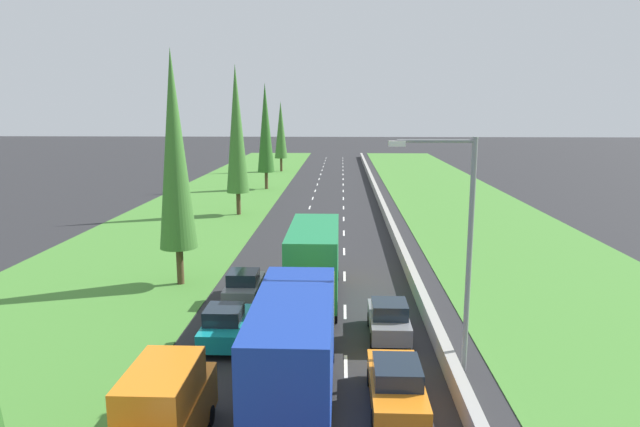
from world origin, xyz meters
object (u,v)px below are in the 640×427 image
at_px(grey_hatchback_left_lane, 244,286).
at_px(street_light_mast, 461,239).
at_px(poplar_tree_second, 175,151).
at_px(blue_box_truck_centre_lane, 296,348).
at_px(orange_van_left_lane, 165,411).
at_px(orange_sedan_right_lane, 396,384).
at_px(teal_hatchback_left_lane, 225,325).
at_px(grey_hatchback_right_lane, 389,319).
at_px(green_box_truck_centre_lane, 315,261).
at_px(poplar_tree_fifth, 281,130).
at_px(poplar_tree_fourth, 265,128).
at_px(poplar_tree_third, 237,130).

relative_size(grey_hatchback_left_lane, street_light_mast, 0.43).
bearing_deg(poplar_tree_second, blue_box_truck_centre_lane, -59.56).
xyz_separation_m(grey_hatchback_left_lane, street_light_mast, (9.52, -7.45, 4.40)).
bearing_deg(orange_van_left_lane, orange_sedan_right_lane, 23.10).
bearing_deg(grey_hatchback_left_lane, teal_hatchback_left_lane, -88.84).
height_order(grey_hatchback_left_lane, grey_hatchback_right_lane, same).
relative_size(teal_hatchback_left_lane, green_box_truck_centre_lane, 0.41).
bearing_deg(teal_hatchback_left_lane, grey_hatchback_left_lane, 91.16).
height_order(teal_hatchback_left_lane, green_box_truck_centre_lane, green_box_truck_centre_lane).
relative_size(grey_hatchback_left_lane, grey_hatchback_right_lane, 1.00).
bearing_deg(grey_hatchback_right_lane, green_box_truck_centre_lane, 126.82).
distance_m(orange_sedan_right_lane, poplar_tree_fifth, 74.07).
height_order(teal_hatchback_left_lane, poplar_tree_fourth, poplar_tree_fourth).
distance_m(orange_van_left_lane, poplar_tree_third, 38.54).
relative_size(orange_sedan_right_lane, poplar_tree_third, 0.32).
bearing_deg(green_box_truck_centre_lane, poplar_tree_fifth, 97.79).
height_order(green_box_truck_centre_lane, grey_hatchback_right_lane, green_box_truck_centre_lane).
bearing_deg(grey_hatchback_right_lane, poplar_tree_second, 147.86).
relative_size(orange_van_left_lane, green_box_truck_centre_lane, 0.52).
relative_size(blue_box_truck_centre_lane, green_box_truck_centre_lane, 1.00).
height_order(blue_box_truck_centre_lane, teal_hatchback_left_lane, blue_box_truck_centre_lane).
bearing_deg(orange_sedan_right_lane, blue_box_truck_centre_lane, -176.13).
height_order(orange_sedan_right_lane, grey_hatchback_right_lane, grey_hatchback_right_lane).
relative_size(blue_box_truck_centre_lane, poplar_tree_third, 0.66).
distance_m(blue_box_truck_centre_lane, street_light_mast, 7.32).
height_order(teal_hatchback_left_lane, poplar_tree_fifth, poplar_tree_fifth).
bearing_deg(green_box_truck_centre_lane, poplar_tree_fourth, 101.12).
bearing_deg(poplar_tree_fifth, orange_van_left_lane, -86.34).
distance_m(orange_van_left_lane, grey_hatchback_left_lane, 13.25).
distance_m(blue_box_truck_centre_lane, grey_hatchback_right_lane, 7.22).
height_order(orange_sedan_right_lane, grey_hatchback_left_lane, grey_hatchback_left_lane).
bearing_deg(poplar_tree_fifth, teal_hatchback_left_lane, -85.84).
bearing_deg(poplar_tree_fifth, poplar_tree_third, -89.97).
xyz_separation_m(orange_van_left_lane, teal_hatchback_left_lane, (0.08, 7.92, -0.56)).
relative_size(poplar_tree_second, poplar_tree_third, 0.94).
distance_m(poplar_tree_second, poplar_tree_fourth, 39.23).
relative_size(green_box_truck_centre_lane, street_light_mast, 1.04).
relative_size(blue_box_truck_centre_lane, poplar_tree_fifth, 0.83).
relative_size(orange_van_left_lane, poplar_tree_fourth, 0.37).
distance_m(green_box_truck_centre_lane, street_light_mast, 10.16).
xyz_separation_m(poplar_tree_fifth, street_light_mast, (14.35, -70.07, -1.48)).
height_order(grey_hatchback_left_lane, poplar_tree_fourth, poplar_tree_fourth).
bearing_deg(blue_box_truck_centre_lane, orange_sedan_right_lane, 3.87).
distance_m(poplar_tree_fourth, street_light_mast, 51.47).
xyz_separation_m(poplar_tree_second, street_light_mast, (13.72, -10.24, -2.46)).
bearing_deg(orange_van_left_lane, poplar_tree_second, 104.78).
distance_m(orange_van_left_lane, poplar_tree_second, 17.72).
height_order(grey_hatchback_right_lane, street_light_mast, street_light_mast).
relative_size(green_box_truck_centre_lane, grey_hatchback_left_lane, 2.41).
height_order(orange_van_left_lane, poplar_tree_fourth, poplar_tree_fourth).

